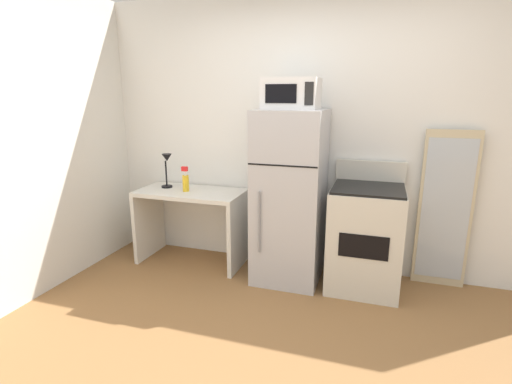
% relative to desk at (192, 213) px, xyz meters
% --- Properties ---
extents(ground_plane, '(12.00, 12.00, 0.00)m').
position_rel_desk_xyz_m(ground_plane, '(1.23, -1.36, -0.52)').
color(ground_plane, olive).
extents(wall_back_white, '(5.00, 0.10, 2.60)m').
position_rel_desk_xyz_m(wall_back_white, '(1.23, 0.34, 0.78)').
color(wall_back_white, white).
rests_on(wall_back_white, ground).
extents(desk, '(1.06, 0.54, 0.75)m').
position_rel_desk_xyz_m(desk, '(0.00, 0.00, 0.00)').
color(desk, silver).
rests_on(desk, ground).
extents(desk_lamp, '(0.14, 0.12, 0.35)m').
position_rel_desk_xyz_m(desk_lamp, '(-0.28, 0.04, 0.47)').
color(desk_lamp, black).
rests_on(desk_lamp, desk).
extents(spray_bottle, '(0.06, 0.06, 0.25)m').
position_rel_desk_xyz_m(spray_bottle, '(-0.03, -0.03, 0.33)').
color(spray_bottle, yellow).
rests_on(spray_bottle, desk).
extents(refrigerator, '(0.59, 0.65, 1.56)m').
position_rel_desk_xyz_m(refrigerator, '(1.02, -0.04, 0.26)').
color(refrigerator, '#B7B7BC').
rests_on(refrigerator, ground).
extents(microwave, '(0.46, 0.35, 0.26)m').
position_rel_desk_xyz_m(microwave, '(1.02, -0.06, 1.17)').
color(microwave, silver).
rests_on(microwave, refrigerator).
extents(oven_range, '(0.61, 0.61, 1.10)m').
position_rel_desk_xyz_m(oven_range, '(1.70, -0.03, -0.05)').
color(oven_range, beige).
rests_on(oven_range, ground).
extents(leaning_mirror, '(0.44, 0.03, 1.40)m').
position_rel_desk_xyz_m(leaning_mirror, '(2.35, 0.23, 0.18)').
color(leaning_mirror, '#C6B793').
rests_on(leaning_mirror, ground).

